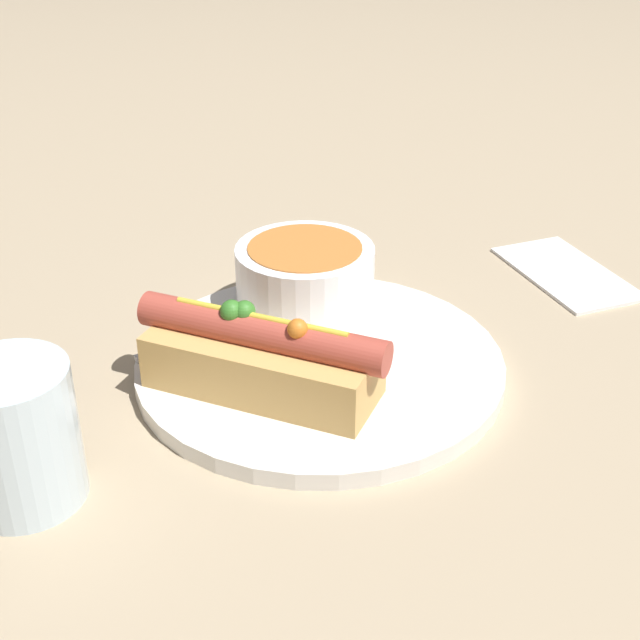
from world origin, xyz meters
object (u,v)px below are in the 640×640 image
(soup_bowl, at_px, (305,274))
(spoon, at_px, (287,313))
(drinking_glass, at_px, (16,436))
(hot_dog, at_px, (262,357))

(soup_bowl, relative_size, spoon, 0.69)
(drinking_glass, bearing_deg, hot_dog, 63.87)
(drinking_glass, bearing_deg, spoon, 81.50)
(spoon, bearing_deg, soup_bowl, 23.42)
(spoon, bearing_deg, hot_dog, -129.17)
(hot_dog, height_order, spoon, hot_dog)
(hot_dog, bearing_deg, drinking_glass, -122.32)
(soup_bowl, xyz_separation_m, drinking_glass, (-0.04, -0.27, 0.00))
(hot_dog, relative_size, spoon, 1.12)
(soup_bowl, relative_size, drinking_glass, 1.25)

